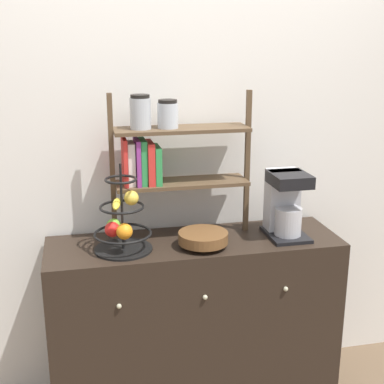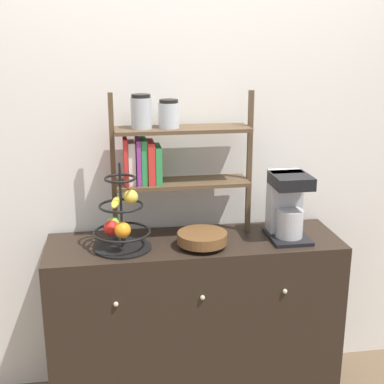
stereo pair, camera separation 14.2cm
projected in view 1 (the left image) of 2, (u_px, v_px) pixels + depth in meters
name	position (u px, v px, depth m)	size (l,w,h in m)	color
wall_back	(184.00, 152.00, 2.81)	(7.00, 0.05, 2.60)	silver
sideboard	(195.00, 321.00, 2.80)	(1.47, 0.46, 0.90)	black
coffee_maker	(285.00, 203.00, 2.71)	(0.19, 0.26, 0.34)	black
fruit_stand	(122.00, 224.00, 2.51)	(0.28, 0.28, 0.43)	black
wooden_bowl	(203.00, 238.00, 2.59)	(0.24, 0.24, 0.07)	brown
shelf_hutch	(160.00, 150.00, 2.61)	(0.71, 0.20, 0.73)	brown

